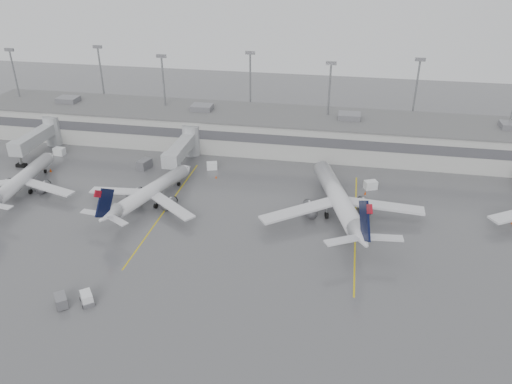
% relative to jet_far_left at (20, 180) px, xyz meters
% --- Properties ---
extents(ground, '(260.00, 260.00, 0.00)m').
position_rel_jet_far_left_xyz_m(ground, '(47.84, -24.85, -2.70)').
color(ground, '#515153').
rests_on(ground, ground).
extents(terminal, '(152.00, 17.00, 9.45)m').
position_rel_jet_far_left_xyz_m(terminal, '(47.83, 33.13, 1.47)').
color(terminal, '#B0B0AB').
rests_on(terminal, ground).
extents(light_masts, '(142.40, 8.00, 20.60)m').
position_rel_jet_far_left_xyz_m(light_masts, '(47.84, 38.90, 9.33)').
color(light_masts, gray).
rests_on(light_masts, ground).
extents(jet_bridge_left, '(4.00, 17.20, 7.00)m').
position_rel_jet_far_left_xyz_m(jet_bridge_left, '(-7.66, 20.87, 1.17)').
color(jet_bridge_left, '#9DA0A3').
rests_on(jet_bridge_left, ground).
extents(jet_bridge_right, '(4.00, 17.20, 7.00)m').
position_rel_jet_far_left_xyz_m(jet_bridge_right, '(27.34, 20.87, 1.17)').
color(jet_bridge_right, '#9DA0A3').
rests_on(jet_bridge_right, ground).
extents(stand_markings, '(105.25, 40.00, 0.01)m').
position_rel_jet_far_left_xyz_m(stand_markings, '(47.84, -0.85, -2.69)').
color(stand_markings, '#D8BD0C').
rests_on(stand_markings, ground).
extents(jet_far_left, '(23.90, 26.87, 8.69)m').
position_rel_jet_far_left_xyz_m(jet_far_left, '(0.00, 0.00, 0.00)').
color(jet_far_left, silver).
rests_on(jet_far_left, ground).
extents(jet_mid_left, '(22.87, 26.05, 8.71)m').
position_rel_jet_far_left_xyz_m(jet_mid_left, '(26.77, -0.30, 0.01)').
color(jet_mid_left, silver).
rests_on(jet_mid_left, ground).
extents(jet_mid_right, '(28.70, 32.67, 10.89)m').
position_rel_jet_far_left_xyz_m(jet_mid_right, '(62.19, 2.06, 0.68)').
color(jet_mid_right, silver).
rests_on(jet_mid_right, ground).
extents(baggage_tug, '(2.86, 3.03, 1.68)m').
position_rel_jet_far_left_xyz_m(baggage_tug, '(28.81, -28.84, -2.05)').
color(baggage_tug, white).
rests_on(baggage_tug, ground).
extents(baggage_cart, '(2.71, 2.89, 1.63)m').
position_rel_jet_far_left_xyz_m(baggage_cart, '(25.61, -30.04, -1.85)').
color(baggage_cart, slate).
rests_on(baggage_cart, ground).
extents(gse_uld_a, '(2.60, 1.87, 1.73)m').
position_rel_jet_far_left_xyz_m(gse_uld_a, '(-2.87, 18.89, -1.83)').
color(gse_uld_a, white).
rests_on(gse_uld_a, ground).
extents(gse_uld_b, '(2.59, 2.10, 1.59)m').
position_rel_jet_far_left_xyz_m(gse_uld_b, '(34.16, 17.71, -1.90)').
color(gse_uld_b, white).
rests_on(gse_uld_b, ground).
extents(gse_uld_c, '(2.89, 2.48, 1.73)m').
position_rel_jet_far_left_xyz_m(gse_uld_c, '(68.13, 14.37, -1.84)').
color(gse_uld_c, white).
rests_on(gse_uld_c, ground).
extents(gse_loader, '(2.86, 3.67, 2.02)m').
position_rel_jet_far_left_xyz_m(gse_loader, '(19.54, 15.36, -1.69)').
color(gse_loader, slate).
rests_on(gse_loader, ground).
extents(cone_a, '(0.50, 0.50, 0.80)m').
position_rel_jet_far_left_xyz_m(cone_a, '(0.08, 9.92, -2.30)').
color(cone_a, '#E04204').
rests_on(cone_a, ground).
extents(cone_b, '(0.38, 0.38, 0.60)m').
position_rel_jet_far_left_xyz_m(cone_b, '(36.19, 13.46, -2.40)').
color(cone_b, '#E04204').
rests_on(cone_b, ground).
extents(cone_c, '(0.43, 0.43, 0.68)m').
position_rel_jet_far_left_xyz_m(cone_c, '(67.10, 11.67, -2.36)').
color(cone_c, '#E04204').
rests_on(cone_c, ground).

